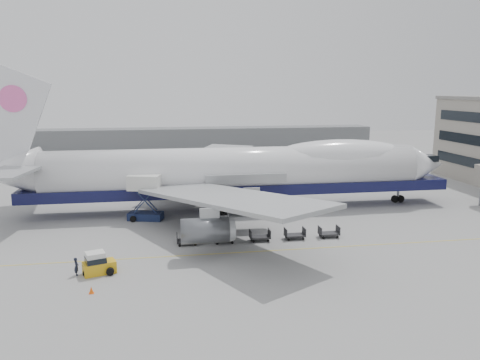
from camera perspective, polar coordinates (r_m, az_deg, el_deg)
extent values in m
plane|color=gray|center=(55.72, 1.28, -6.63)|extent=(260.00, 260.00, 0.00)
cube|color=gold|center=(50.14, 2.56, -8.67)|extent=(60.00, 0.15, 0.01)
cube|color=slate|center=(122.90, -9.42, 4.61)|extent=(110.00, 8.00, 7.00)
cylinder|color=white|center=(65.88, -0.63, 1.24)|extent=(52.00, 6.40, 6.40)
cube|color=#10123D|center=(66.52, 0.23, -0.91)|extent=(60.00, 5.76, 1.50)
cone|color=white|center=(75.85, 21.58, 1.76)|extent=(6.00, 6.40, 6.40)
cone|color=white|center=(68.23, -26.85, 0.89)|extent=(9.00, 6.40, 6.40)
ellipsoid|color=white|center=(69.68, 12.17, 2.99)|extent=(20.67, 5.78, 4.56)
cube|color=white|center=(67.06, -26.14, 6.75)|extent=(10.52, 0.50, 13.56)
cylinder|color=pink|center=(66.83, -25.90, 8.91)|extent=(3.40, 0.30, 3.40)
cube|color=#9EA0A3|center=(51.72, -1.50, -2.16)|extent=(20.35, 26.74, 2.26)
cube|color=#9EA0A3|center=(79.63, -4.33, 2.47)|extent=(20.35, 26.74, 2.26)
cylinder|color=#595B60|center=(84.43, -6.63, 1.40)|extent=(4.80, 2.60, 2.60)
cylinder|color=#595B60|center=(76.12, -1.77, 0.42)|extent=(4.80, 2.60, 2.60)
cylinder|color=#595B60|center=(56.81, 0.92, -3.24)|extent=(4.80, 2.60, 2.60)
cylinder|color=#595B60|center=(47.44, -4.31, -6.16)|extent=(4.80, 2.60, 2.60)
cylinder|color=slate|center=(74.69, 18.70, -1.66)|extent=(0.36, 0.36, 2.50)
cylinder|color=black|center=(74.84, 18.67, -2.18)|extent=(1.10, 0.45, 1.10)
cylinder|color=slate|center=(63.51, -2.89, -3.25)|extent=(0.36, 0.36, 2.50)
cylinder|color=black|center=(63.69, -2.88, -3.86)|extent=(1.10, 0.45, 1.10)
cylinder|color=slate|center=(69.31, -3.45, -2.04)|extent=(0.36, 0.36, 2.50)
cylinder|color=black|center=(69.47, -3.45, -2.61)|extent=(1.10, 0.45, 1.10)
cube|color=#172145|center=(62.90, -11.43, -4.32)|extent=(4.82, 3.19, 0.97)
cube|color=silver|center=(61.88, -11.58, -0.29)|extent=(4.52, 3.27, 1.94)
cube|color=#172145|center=(61.39, -11.54, -2.48)|extent=(3.09, 0.93, 3.50)
cube|color=#172145|center=(63.28, -11.48, -2.07)|extent=(3.09, 0.93, 3.50)
cube|color=slate|center=(63.26, -11.54, -0.04)|extent=(2.32, 1.57, 0.15)
cylinder|color=black|center=(62.16, -12.92, -4.65)|extent=(0.80, 0.31, 0.80)
cylinder|color=black|center=(63.86, -12.83, -4.23)|extent=(0.80, 0.31, 0.80)
cylinder|color=black|center=(62.03, -9.98, -4.57)|extent=(0.80, 0.31, 0.80)
cylinder|color=black|center=(63.73, -9.97, -4.15)|extent=(0.80, 0.31, 0.80)
cube|color=gold|center=(46.16, -16.77, -10.18)|extent=(3.23, 2.39, 1.13)
cube|color=silver|center=(45.75, -17.22, -9.02)|extent=(2.03, 1.90, 1.03)
cube|color=black|center=(45.82, -17.21, -9.26)|extent=(2.16, 2.03, 0.52)
cylinder|color=black|center=(45.77, -18.16, -10.73)|extent=(0.72, 0.31, 0.72)
cylinder|color=black|center=(47.00, -17.92, -10.13)|extent=(0.72, 0.31, 0.72)
cylinder|color=black|center=(45.48, -15.55, -10.71)|extent=(0.72, 0.31, 0.72)
cylinder|color=black|center=(46.73, -15.38, -10.11)|extent=(0.72, 0.31, 0.72)
imported|color=black|center=(46.18, -19.31, -9.93)|extent=(0.51, 0.69, 1.73)
cone|color=#FF5B0D|center=(42.23, -17.67, -12.65)|extent=(0.40, 0.40, 0.62)
cube|color=#FF5B0D|center=(42.35, -17.65, -13.01)|extent=(0.42, 0.42, 0.03)
cube|color=#2D2D30|center=(52.29, -6.45, -7.38)|extent=(2.30, 1.35, 0.18)
cube|color=#2D2D30|center=(52.13, -7.67, -7.00)|extent=(0.08, 1.35, 0.90)
cube|color=#2D2D30|center=(52.23, -5.24, -6.91)|extent=(0.08, 1.35, 0.90)
cylinder|color=black|center=(51.84, -7.36, -7.92)|extent=(0.30, 0.12, 0.30)
cylinder|color=black|center=(52.88, -7.40, -7.53)|extent=(0.30, 0.12, 0.30)
cylinder|color=black|center=(51.91, -5.46, -7.85)|extent=(0.30, 0.12, 0.30)
cylinder|color=black|center=(52.95, -5.55, -7.46)|extent=(0.30, 0.12, 0.30)
cube|color=#2D2D30|center=(52.63, -1.97, -7.19)|extent=(2.30, 1.35, 0.18)
cube|color=#2D2D30|center=(52.38, -3.17, -6.83)|extent=(0.08, 1.35, 0.90)
cube|color=#2D2D30|center=(52.65, -0.77, -6.72)|extent=(0.08, 1.35, 0.90)
cylinder|color=black|center=(52.11, -2.82, -7.73)|extent=(0.30, 0.12, 0.30)
cylinder|color=black|center=(53.15, -2.96, -7.36)|extent=(0.30, 0.12, 0.30)
cylinder|color=black|center=(52.32, -0.95, -7.64)|extent=(0.30, 0.12, 0.30)
cylinder|color=black|center=(53.35, -1.13, -7.27)|extent=(0.30, 0.12, 0.30)
cube|color=#2D2D30|center=(53.28, 2.43, -6.96)|extent=(2.30, 1.35, 0.18)
cube|color=#2D2D30|center=(52.95, 1.26, -6.62)|extent=(0.08, 1.35, 0.90)
cube|color=#2D2D30|center=(53.38, 3.60, -6.49)|extent=(0.08, 1.35, 0.90)
cylinder|color=black|center=(52.70, 1.64, -7.51)|extent=(0.30, 0.12, 0.30)
cylinder|color=black|center=(53.72, 1.41, -7.14)|extent=(0.30, 0.12, 0.30)
cylinder|color=black|center=(53.04, 3.45, -7.40)|extent=(0.30, 0.12, 0.30)
cylinder|color=black|center=(54.05, 3.19, -7.04)|extent=(0.30, 0.12, 0.30)
cube|color=#2D2D30|center=(54.23, 6.69, -6.71)|extent=(2.30, 1.35, 0.18)
cube|color=#2D2D30|center=(53.82, 5.57, -6.37)|extent=(0.08, 1.35, 0.90)
cube|color=#2D2D30|center=(54.42, 7.82, -6.23)|extent=(0.08, 1.35, 0.90)
cylinder|color=black|center=(53.60, 5.96, -7.24)|extent=(0.30, 0.12, 0.30)
cylinder|color=black|center=(54.60, 5.66, -6.89)|extent=(0.30, 0.12, 0.30)
cylinder|color=black|center=(54.06, 7.72, -7.12)|extent=(0.30, 0.12, 0.30)
cylinder|color=black|center=(55.06, 7.38, -6.78)|extent=(0.30, 0.12, 0.30)
cube|color=#2D2D30|center=(55.47, 10.78, -6.42)|extent=(2.30, 1.35, 0.18)
cube|color=#2D2D30|center=(54.99, 9.71, -6.10)|extent=(0.08, 1.35, 0.90)
cube|color=#2D2D30|center=(55.73, 11.86, -5.95)|extent=(0.08, 1.35, 0.90)
cylinder|color=black|center=(54.78, 10.12, -6.95)|extent=(0.30, 0.12, 0.30)
cylinder|color=black|center=(55.77, 9.75, -6.61)|extent=(0.30, 0.12, 0.30)
cylinder|color=black|center=(55.36, 11.79, -6.82)|extent=(0.30, 0.12, 0.30)
cylinder|color=black|center=(56.34, 11.39, -6.49)|extent=(0.30, 0.12, 0.30)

